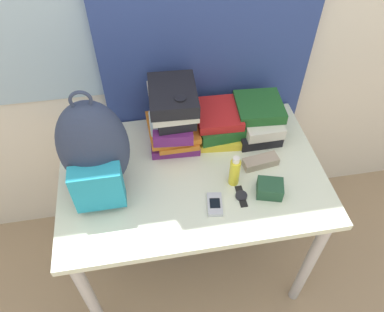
% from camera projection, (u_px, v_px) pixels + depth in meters
% --- Properties ---
extents(wall_back, '(6.00, 0.06, 2.50)m').
position_uv_depth(wall_back, '(172.00, 11.00, 1.50)').
color(wall_back, silver).
rests_on(wall_back, ground_plane).
extents(curtain_blue, '(0.93, 0.04, 2.50)m').
position_uv_depth(curtain_blue, '(210.00, 15.00, 1.48)').
color(curtain_blue, navy).
rests_on(curtain_blue, ground_plane).
extents(desk, '(1.10, 0.71, 0.77)m').
position_uv_depth(desk, '(192.00, 187.00, 1.64)').
color(desk, silver).
rests_on(desk, ground_plane).
extents(backpack, '(0.26, 0.27, 0.46)m').
position_uv_depth(backpack, '(94.00, 151.00, 1.37)').
color(backpack, '#2D3851').
rests_on(backpack, desk).
extents(book_stack_left, '(0.22, 0.28, 0.29)m').
position_uv_depth(book_stack_left, '(173.00, 116.00, 1.59)').
color(book_stack_left, '#6B2370').
rests_on(book_stack_left, desk).
extents(book_stack_center, '(0.23, 0.26, 0.14)m').
position_uv_depth(book_stack_center, '(218.00, 122.00, 1.67)').
color(book_stack_center, yellow).
rests_on(book_stack_center, desk).
extents(book_stack_right, '(0.22, 0.28, 0.15)m').
position_uv_depth(book_stack_right, '(257.00, 117.00, 1.69)').
color(book_stack_right, black).
rests_on(book_stack_right, desk).
extents(water_bottle, '(0.06, 0.06, 0.23)m').
position_uv_depth(water_bottle, '(158.00, 131.00, 1.57)').
color(water_bottle, silver).
rests_on(water_bottle, desk).
extents(sports_bottle, '(0.07, 0.07, 0.29)m').
position_uv_depth(sports_bottle, '(181.00, 127.00, 1.54)').
color(sports_bottle, white).
rests_on(sports_bottle, desk).
extents(sunscreen_bottle, '(0.04, 0.04, 0.15)m').
position_uv_depth(sunscreen_bottle, '(235.00, 171.00, 1.48)').
color(sunscreen_bottle, yellow).
rests_on(sunscreen_bottle, desk).
extents(cell_phone, '(0.07, 0.11, 0.02)m').
position_uv_depth(cell_phone, '(215.00, 204.00, 1.44)').
color(cell_phone, '#B7BCC6').
rests_on(cell_phone, desk).
extents(sunglasses_case, '(0.16, 0.08, 0.04)m').
position_uv_depth(sunglasses_case, '(260.00, 162.00, 1.58)').
color(sunglasses_case, gray).
rests_on(sunglasses_case, desk).
extents(camera_pouch, '(0.12, 0.10, 0.06)m').
position_uv_depth(camera_pouch, '(270.00, 189.00, 1.47)').
color(camera_pouch, '#234C33').
rests_on(camera_pouch, desk).
extents(wristwatch, '(0.05, 0.10, 0.01)m').
position_uv_depth(wristwatch, '(241.00, 196.00, 1.48)').
color(wristwatch, black).
rests_on(wristwatch, desk).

